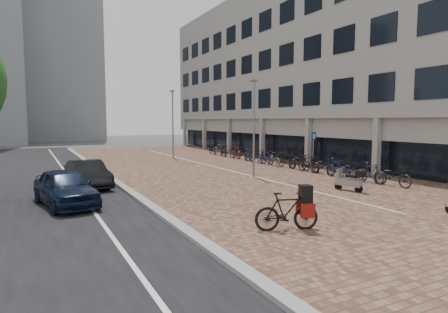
% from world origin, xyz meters
% --- Properties ---
extents(ground, '(140.00, 140.00, 0.00)m').
position_xyz_m(ground, '(0.00, 0.00, 0.00)').
color(ground, '#474442').
rests_on(ground, ground).
extents(plaza_brick, '(14.50, 42.00, 0.04)m').
position_xyz_m(plaza_brick, '(2.00, 12.00, 0.01)').
color(plaza_brick, brown).
rests_on(plaza_brick, ground).
extents(street_asphalt, '(8.00, 50.00, 0.03)m').
position_xyz_m(street_asphalt, '(-9.00, 12.00, 0.01)').
color(street_asphalt, black).
rests_on(street_asphalt, ground).
extents(curb, '(0.35, 42.00, 0.14)m').
position_xyz_m(curb, '(-5.10, 12.00, 0.07)').
color(curb, gray).
rests_on(curb, ground).
extents(lane_line, '(0.12, 44.00, 0.00)m').
position_xyz_m(lane_line, '(-7.00, 12.00, 0.02)').
color(lane_line, white).
rests_on(lane_line, street_asphalt).
extents(parking_line, '(0.10, 30.00, 0.00)m').
position_xyz_m(parking_line, '(2.20, 12.00, 0.04)').
color(parking_line, white).
rests_on(parking_line, plaza_brick).
extents(office_building, '(8.40, 40.00, 15.00)m').
position_xyz_m(office_building, '(12.97, 16.00, 8.44)').
color(office_building, '#979792').
rests_on(office_building, ground).
extents(car_navy, '(2.32, 4.24, 1.37)m').
position_xyz_m(car_navy, '(-7.78, 3.68, 0.68)').
color(car_navy, black).
rests_on(car_navy, ground).
extents(car_dark, '(1.82, 4.02, 1.28)m').
position_xyz_m(car_dark, '(-6.50, 7.36, 0.64)').
color(car_dark, black).
rests_on(car_dark, ground).
extents(hero_bike, '(1.93, 1.10, 1.31)m').
position_xyz_m(hero_bike, '(-2.45, -2.67, 0.58)').
color(hero_bike, black).
rests_on(hero_bike, ground).
extents(shoes, '(0.35, 0.30, 0.08)m').
position_xyz_m(shoes, '(-5.00, -5.44, 0.04)').
color(shoes, black).
rests_on(shoes, ground).
extents(scooter_front, '(0.73, 1.49, 0.98)m').
position_xyz_m(scooter_front, '(3.68, 1.02, 0.49)').
color(scooter_front, gray).
rests_on(scooter_front, ground).
extents(parking_sign, '(0.49, 0.20, 2.43)m').
position_xyz_m(parking_sign, '(6.84, 7.14, 1.63)').
color(parking_sign, slate).
rests_on(parking_sign, ground).
extents(lamp_near, '(0.12, 0.12, 5.31)m').
position_xyz_m(lamp_near, '(2.18, 6.63, 2.65)').
color(lamp_near, gray).
rests_on(lamp_near, ground).
extents(lamp_far, '(0.12, 0.12, 5.58)m').
position_xyz_m(lamp_far, '(1.85, 18.98, 2.79)').
color(lamp_far, slate).
rests_on(lamp_far, ground).
extents(bike_row, '(1.42, 21.45, 1.05)m').
position_xyz_m(bike_row, '(6.22, 10.65, 0.52)').
color(bike_row, black).
rests_on(bike_row, ground).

